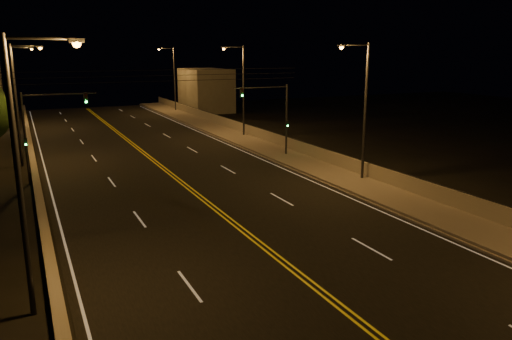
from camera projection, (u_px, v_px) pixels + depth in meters
name	position (u px, v px, depth m)	size (l,w,h in m)	color
road	(212.00, 206.00, 30.15)	(18.00, 120.00, 0.02)	black
sidewalk	(358.00, 184.00, 34.61)	(3.60, 120.00, 0.30)	slate
curb	(336.00, 188.00, 33.85)	(0.14, 120.00, 0.15)	slate
parapet_wall	(378.00, 173.00, 35.14)	(0.30, 120.00, 1.00)	gray
jersey_barrier	(43.00, 222.00, 26.13)	(0.45, 120.00, 0.86)	gray
distant_building_right	(206.00, 90.00, 77.58)	(6.00, 10.00, 6.49)	gray
parapet_rail	(378.00, 165.00, 35.02)	(0.06, 0.06, 120.00)	black
lane_markings	(212.00, 206.00, 30.08)	(17.32, 116.00, 0.00)	silver
streetlight_1	(363.00, 104.00, 34.45)	(2.55, 0.28, 9.72)	#2D2D33
streetlight_2	(241.00, 86.00, 52.84)	(2.55, 0.28, 9.72)	#2D2D33
streetlight_3	(173.00, 75.00, 75.62)	(2.55, 0.28, 9.72)	#2D2D33
streetlight_4	(25.00, 161.00, 16.67)	(2.55, 0.28, 9.72)	#2D2D33
streetlight_5	(19.00, 97.00, 39.57)	(2.55, 0.28, 9.72)	#2D2D33
streetlight_6	(17.00, 82.00, 58.56)	(2.55, 0.28, 9.72)	#2D2D33
traffic_signal_right	(277.00, 112.00, 42.88)	(5.11, 0.31, 6.39)	#2D2D33
traffic_signal_left	(39.00, 126.00, 35.03)	(5.11, 0.31, 6.39)	#2D2D33
overhead_wires	(165.00, 75.00, 36.78)	(22.00, 0.03, 0.83)	black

